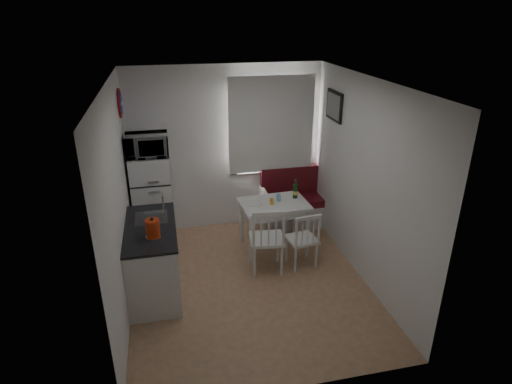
# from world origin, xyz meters

# --- Properties ---
(floor) EXTENTS (3.00, 3.50, 0.02)m
(floor) POSITION_xyz_m (0.00, 0.00, 0.00)
(floor) COLOR #92704D
(floor) RESTS_ON ground
(ceiling) EXTENTS (3.00, 3.50, 0.02)m
(ceiling) POSITION_xyz_m (0.00, 0.00, 2.60)
(ceiling) COLOR white
(ceiling) RESTS_ON wall_back
(wall_back) EXTENTS (3.00, 0.02, 2.60)m
(wall_back) POSITION_xyz_m (0.00, 1.75, 1.30)
(wall_back) COLOR white
(wall_back) RESTS_ON floor
(wall_front) EXTENTS (3.00, 0.02, 2.60)m
(wall_front) POSITION_xyz_m (0.00, -1.75, 1.30)
(wall_front) COLOR white
(wall_front) RESTS_ON floor
(wall_left) EXTENTS (0.02, 3.50, 2.60)m
(wall_left) POSITION_xyz_m (-1.50, 0.00, 1.30)
(wall_left) COLOR white
(wall_left) RESTS_ON floor
(wall_right) EXTENTS (0.02, 3.50, 2.60)m
(wall_right) POSITION_xyz_m (1.50, 0.00, 1.30)
(wall_right) COLOR white
(wall_right) RESTS_ON floor
(window) EXTENTS (1.22, 0.06, 1.47)m
(window) POSITION_xyz_m (0.70, 1.72, 1.62)
(window) COLOR white
(window) RESTS_ON wall_back
(curtain) EXTENTS (1.35, 0.02, 1.50)m
(curtain) POSITION_xyz_m (0.70, 1.65, 1.68)
(curtain) COLOR white
(curtain) RESTS_ON wall_back
(kitchen_counter) EXTENTS (0.62, 1.32, 1.16)m
(kitchen_counter) POSITION_xyz_m (-1.20, 0.16, 0.46)
(kitchen_counter) COLOR white
(kitchen_counter) RESTS_ON floor
(wall_sign) EXTENTS (0.03, 0.40, 0.40)m
(wall_sign) POSITION_xyz_m (-1.47, 1.45, 2.15)
(wall_sign) COLOR navy
(wall_sign) RESTS_ON wall_left
(picture_frame) EXTENTS (0.04, 0.52, 0.42)m
(picture_frame) POSITION_xyz_m (1.48, 1.10, 2.05)
(picture_frame) COLOR black
(picture_frame) RESTS_ON wall_right
(bench) EXTENTS (1.33, 0.51, 0.95)m
(bench) POSITION_xyz_m (1.18, 1.51, 0.32)
(bench) COLOR white
(bench) RESTS_ON floor
(dining_table) EXTENTS (1.00, 0.73, 0.73)m
(dining_table) POSITION_xyz_m (0.55, 0.87, 0.64)
(dining_table) COLOR white
(dining_table) RESTS_ON floor
(chair_left) EXTENTS (0.50, 0.48, 0.52)m
(chair_left) POSITION_xyz_m (0.30, 0.20, 0.60)
(chair_left) COLOR white
(chair_left) RESTS_ON floor
(chair_right) EXTENTS (0.44, 0.42, 0.45)m
(chair_right) POSITION_xyz_m (0.80, 0.21, 0.51)
(chair_right) COLOR white
(chair_right) RESTS_ON floor
(fridge) EXTENTS (0.56, 0.56, 1.41)m
(fridge) POSITION_xyz_m (-1.18, 1.40, 0.70)
(fridge) COLOR white
(fridge) RESTS_ON floor
(microwave) EXTENTS (0.58, 0.39, 0.32)m
(microwave) POSITION_xyz_m (-1.18, 1.35, 1.57)
(microwave) COLOR white
(microwave) RESTS_ON fridge
(kettle) EXTENTS (0.19, 0.19, 0.26)m
(kettle) POSITION_xyz_m (-1.15, -0.15, 1.03)
(kettle) COLOR red
(kettle) RESTS_ON kitchen_counter
(wine_bottle) EXTENTS (0.07, 0.07, 0.29)m
(wine_bottle) POSITION_xyz_m (0.90, 0.97, 0.87)
(wine_bottle) COLOR #123915
(wine_bottle) RESTS_ON dining_table
(drinking_glass_orange) EXTENTS (0.06, 0.06, 0.09)m
(drinking_glass_orange) POSITION_xyz_m (0.50, 0.82, 0.77)
(drinking_glass_orange) COLOR gold
(drinking_glass_orange) RESTS_ON dining_table
(drinking_glass_blue) EXTENTS (0.06, 0.06, 0.10)m
(drinking_glass_blue) POSITION_xyz_m (0.63, 0.92, 0.78)
(drinking_glass_blue) COLOR #79AFCE
(drinking_glass_blue) RESTS_ON dining_table
(plate) EXTENTS (0.23, 0.23, 0.02)m
(plate) POSITION_xyz_m (0.25, 0.89, 0.73)
(plate) COLOR white
(plate) RESTS_ON dining_table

